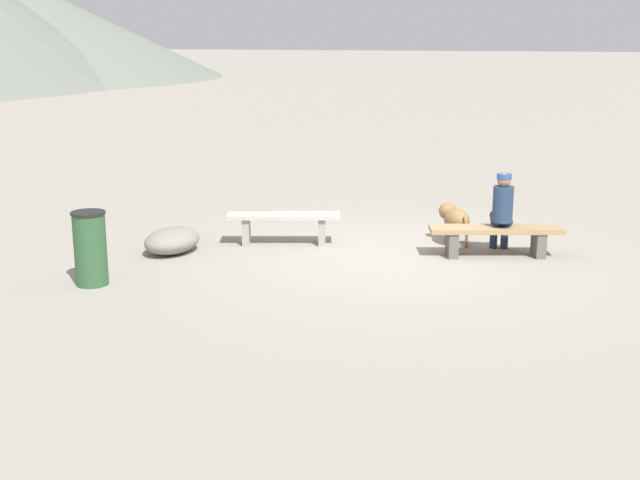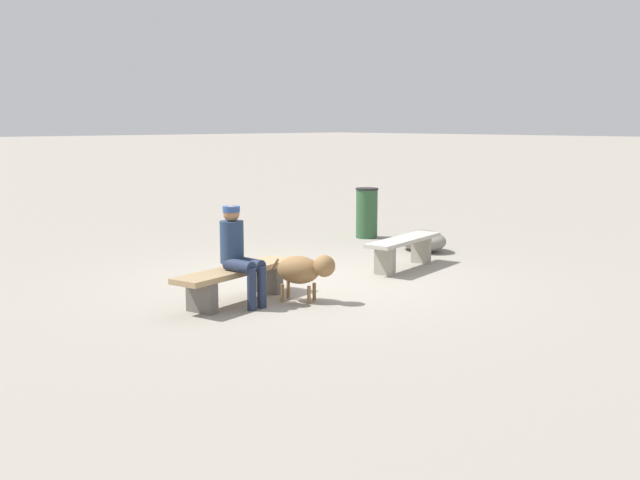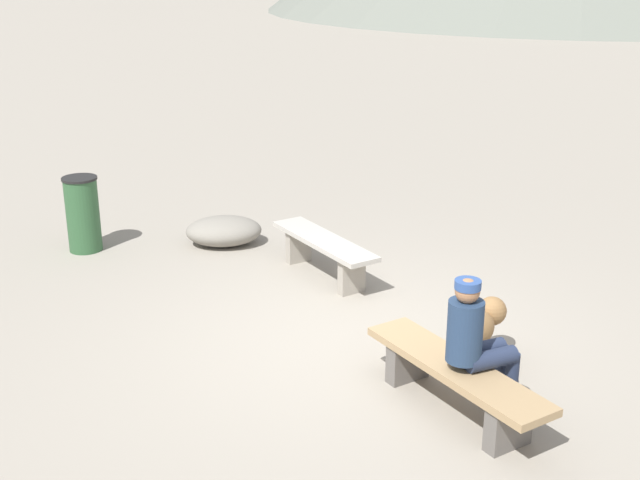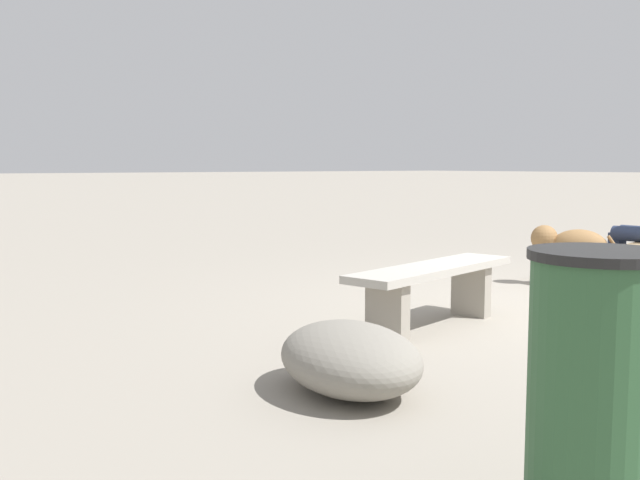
{
  "view_description": "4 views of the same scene",
  "coord_description": "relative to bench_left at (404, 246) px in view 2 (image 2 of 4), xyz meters",
  "views": [
    {
      "loc": [
        1.46,
        -11.55,
        3.17
      ],
      "look_at": [
        -0.86,
        -0.8,
        0.39
      ],
      "focal_mm": 47.52,
      "sensor_mm": 36.0,
      "label": 1
    },
    {
      "loc": [
        6.92,
        7.59,
        2.18
      ],
      "look_at": [
        -0.58,
        -0.33,
        0.48
      ],
      "focal_mm": 42.64,
      "sensor_mm": 36.0,
      "label": 2
    },
    {
      "loc": [
        6.61,
        -2.74,
        3.6
      ],
      "look_at": [
        -1.05,
        0.07,
        0.68
      ],
      "focal_mm": 46.35,
      "sensor_mm": 36.0,
      "label": 3
    },
    {
      "loc": [
        -5.48,
        -3.36,
        1.19
      ],
      "look_at": [
        -1.6,
        1.81,
        0.52
      ],
      "focal_mm": 40.76,
      "sensor_mm": 36.0,
      "label": 4
    }
  ],
  "objects": [
    {
      "name": "ground",
      "position": [
        1.66,
        -0.35,
        -0.37
      ],
      "size": [
        210.0,
        210.0,
        0.06
      ],
      "primitive_type": "cube",
      "color": "gray"
    },
    {
      "name": "bench_left",
      "position": [
        0.0,
        0.0,
        0.0
      ],
      "size": [
        1.73,
        0.74,
        0.46
      ],
      "rotation": [
        0.0,
        0.0,
        0.21
      ],
      "color": "gray",
      "rests_on": "ground"
    },
    {
      "name": "bench_right",
      "position": [
        3.1,
        -0.02,
        -0.04
      ],
      "size": [
        1.91,
        0.8,
        0.42
      ],
      "rotation": [
        0.0,
        0.0,
        0.21
      ],
      "color": "#605B56",
      "rests_on": "ground"
    },
    {
      "name": "seated_person",
      "position": [
        3.17,
        0.11,
        0.33
      ],
      "size": [
        0.33,
        0.63,
        1.19
      ],
      "rotation": [
        0.0,
        0.0,
        0.06
      ],
      "color": "navy",
      "rests_on": "ground"
    },
    {
      "name": "dog",
      "position": [
        2.49,
        0.52,
        0.06
      ],
      "size": [
        0.56,
        0.77,
        0.59
      ],
      "rotation": [
        0.0,
        0.0,
        2.04
      ],
      "color": "olive",
      "rests_on": "ground"
    },
    {
      "name": "trash_bin",
      "position": [
        -1.86,
        -2.49,
        0.13
      ],
      "size": [
        0.43,
        0.43,
        0.94
      ],
      "color": "#2D5633",
      "rests_on": "ground"
    },
    {
      "name": "boulder",
      "position": [
        -1.45,
        -0.82,
        -0.16
      ],
      "size": [
        0.9,
        1.09,
        0.37
      ],
      "primitive_type": "ellipsoid",
      "rotation": [
        0.0,
        0.0,
        2.9
      ],
      "color": "gray",
      "rests_on": "ground"
    }
  ]
}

